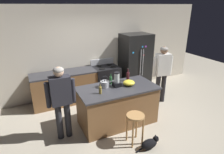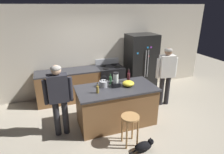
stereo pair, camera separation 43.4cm
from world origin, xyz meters
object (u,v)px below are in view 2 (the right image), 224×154
at_px(stove_range, 110,80).
at_px(bar_stool, 130,122).
at_px(tea_kettle, 104,83).
at_px(kitchen_island, 116,105).
at_px(person_by_sink_right, 166,71).
at_px(refrigerator, 141,63).
at_px(bottle_olive_oil, 110,80).
at_px(blender_appliance, 116,81).
at_px(bottle_wine, 129,77).
at_px(mixing_bowl, 128,83).
at_px(cat, 144,146).
at_px(person_by_island_left, 59,94).
at_px(bottle_vinegar, 98,89).

relative_size(stove_range, bar_stool, 1.68).
bearing_deg(tea_kettle, kitchen_island, -31.15).
bearing_deg(person_by_sink_right, refrigerator, 99.95).
bearing_deg(bottle_olive_oil, blender_appliance, -70.26).
relative_size(bottle_wine, mixing_bowl, 1.15).
height_order(cat, bottle_wine, bottle_wine).
xyz_separation_m(kitchen_island, bottle_olive_oil, (-0.06, 0.25, 0.56)).
xyz_separation_m(person_by_sink_right, cat, (-1.43, -1.49, -0.88)).
relative_size(person_by_sink_right, bar_stool, 2.51).
bearing_deg(mixing_bowl, person_by_sink_right, 17.15).
relative_size(person_by_island_left, cat, 3.06).
distance_m(bottle_vinegar, bottle_olive_oil, 0.56).
relative_size(person_by_sink_right, bottle_vinegar, 6.95).
height_order(stove_range, cat, stove_range).
bearing_deg(tea_kettle, cat, -71.17).
bearing_deg(bottle_vinegar, tea_kettle, 51.31).
bearing_deg(stove_range, bottle_vinegar, -117.25).
height_order(bottle_wine, mixing_bowl, bottle_wine).
xyz_separation_m(kitchen_island, bottle_vinegar, (-0.48, -0.13, 0.54)).
distance_m(person_by_sink_right, bottle_wine, 1.19).
height_order(person_by_sink_right, tea_kettle, person_by_sink_right).
height_order(bar_stool, bottle_olive_oil, bottle_olive_oil).
bearing_deg(person_by_sink_right, cat, -133.88).
distance_m(person_by_sink_right, mixing_bowl, 1.37).
bearing_deg(bar_stool, bottle_vinegar, 124.34).
xyz_separation_m(bottle_wine, tea_kettle, (-0.67, -0.11, -0.04)).
bearing_deg(cat, bar_stool, 123.18).
distance_m(kitchen_island, person_by_sink_right, 1.73).
bearing_deg(stove_range, tea_kettle, -114.54).
relative_size(stove_range, blender_appliance, 3.20).
bearing_deg(person_by_island_left, mixing_bowl, 0.04).
distance_m(refrigerator, tea_kettle, 2.14).
bearing_deg(refrigerator, person_by_sink_right, -80.05).
height_order(bar_stool, mixing_bowl, mixing_bowl).
bearing_deg(refrigerator, bottle_wine, -128.72).
bearing_deg(person_by_island_left, refrigerator, 29.27).
xyz_separation_m(person_by_sink_right, mixing_bowl, (-1.31, -0.40, -0.01)).
bearing_deg(mixing_bowl, cat, -96.49).
distance_m(bar_stool, bottle_olive_oil, 1.17).
relative_size(bar_stool, tea_kettle, 2.37).
xyz_separation_m(kitchen_island, tea_kettle, (-0.25, 0.15, 0.54)).
xyz_separation_m(blender_appliance, tea_kettle, (-0.26, 0.09, -0.07)).
bearing_deg(refrigerator, stove_range, 178.63).
xyz_separation_m(person_by_island_left, bottle_wine, (1.69, 0.26, 0.08)).
bearing_deg(stove_range, cat, -94.47).
bearing_deg(refrigerator, blender_appliance, -134.24).
bearing_deg(person_by_sink_right, bottle_olive_oil, -174.60).
height_order(stove_range, person_by_sink_right, person_by_sink_right).
bearing_deg(bottle_wine, blender_appliance, -153.84).
height_order(bottle_wine, tea_kettle, bottle_wine).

